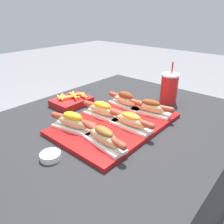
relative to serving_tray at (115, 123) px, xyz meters
The scene contains 11 objects.
patio_table 0.36m from the serving_tray, 89.02° to the left, with size 1.28×0.96×0.69m.
serving_tray is the anchor object (origin of this frame).
hot_dog_0 0.19m from the serving_tray, 152.49° to the right, with size 0.08×0.22×0.07m.
hot_dog_1 0.09m from the serving_tray, 90.63° to the right, with size 0.06×0.22×0.07m.
hot_dog_2 0.19m from the serving_tray, 22.53° to the right, with size 0.09×0.22×0.07m.
hot_dog_3 0.19m from the serving_tray, 152.08° to the left, with size 0.10×0.22×0.08m.
hot_dog_4 0.09m from the serving_tray, 89.14° to the left, with size 0.08×0.22×0.07m.
hot_dog_5 0.18m from the serving_tray, 23.72° to the left, with size 0.07×0.22×0.08m.
sauce_bowl 0.32m from the serving_tray, behind, with size 0.07×0.07×0.02m.
drink_cup 0.40m from the serving_tray, ahead, with size 0.09×0.09×0.22m.
fries_basket 0.32m from the serving_tray, 86.02° to the left, with size 0.19×0.15×0.06m.
Camera 1 is at (-0.64, -0.58, 1.15)m, focal length 35.00 mm.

